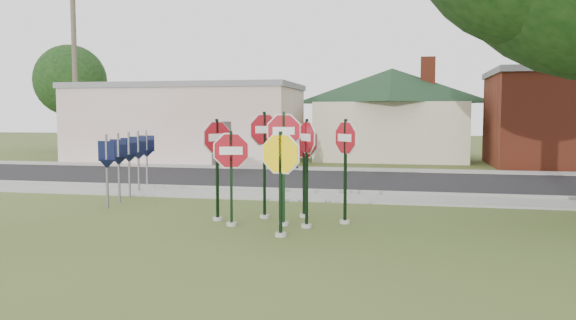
% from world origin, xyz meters
% --- Properties ---
extents(ground, '(120.00, 120.00, 0.00)m').
position_xyz_m(ground, '(0.00, 0.00, 0.00)').
color(ground, '#3A4D1D').
rests_on(ground, ground).
extents(sidewalk_near, '(60.00, 1.60, 0.06)m').
position_xyz_m(sidewalk_near, '(0.00, 5.50, 0.03)').
color(sidewalk_near, gray).
rests_on(sidewalk_near, ground).
extents(road, '(60.00, 7.00, 0.04)m').
position_xyz_m(road, '(0.00, 10.00, 0.02)').
color(road, black).
rests_on(road, ground).
extents(sidewalk_far, '(60.00, 1.60, 0.06)m').
position_xyz_m(sidewalk_far, '(0.00, 14.30, 0.03)').
color(sidewalk_far, gray).
rests_on(sidewalk_far, ground).
extents(curb, '(60.00, 0.20, 0.14)m').
position_xyz_m(curb, '(0.00, 6.50, 0.07)').
color(curb, gray).
rests_on(curb, ground).
extents(stop_sign_center, '(1.06, 0.24, 2.70)m').
position_xyz_m(stop_sign_center, '(0.16, 1.18, 1.69)').
color(stop_sign_center, '#99968E').
rests_on(stop_sign_center, ground).
extents(stop_sign_yellow, '(1.15, 0.25, 2.31)m').
position_xyz_m(stop_sign_yellow, '(0.35, 0.04, 1.40)').
color(stop_sign_yellow, '#99968E').
rests_on(stop_sign_yellow, ground).
extents(stop_sign_left, '(1.09, 0.32, 2.28)m').
position_xyz_m(stop_sign_left, '(-1.00, 0.91, 1.39)').
color(stop_sign_left, '#99968E').
rests_on(stop_sign_left, ground).
extents(stop_sign_right, '(0.61, 0.83, 2.53)m').
position_xyz_m(stop_sign_right, '(0.71, 1.05, 1.56)').
color(stop_sign_right, '#99968E').
rests_on(stop_sign_right, ground).
extents(stop_sign_back_right, '(1.03, 0.57, 2.47)m').
position_xyz_m(stop_sign_back_right, '(0.43, 2.32, 1.53)').
color(stop_sign_back_right, '#99968E').
rests_on(stop_sign_back_right, ground).
extents(stop_sign_back_left, '(0.84, 0.70, 2.71)m').
position_xyz_m(stop_sign_back_left, '(-0.50, 1.99, 1.70)').
color(stop_sign_back_left, '#99968E').
rests_on(stop_sign_back_left, ground).
extents(stop_sign_far_right, '(0.75, 0.79, 2.53)m').
position_xyz_m(stop_sign_far_right, '(1.50, 1.72, 1.57)').
color(stop_sign_far_right, '#99968E').
rests_on(stop_sign_far_right, ground).
extents(stop_sign_far_left, '(0.64, 0.90, 2.54)m').
position_xyz_m(stop_sign_far_left, '(-1.52, 1.45, 1.57)').
color(stop_sign_far_left, '#99968E').
rests_on(stop_sign_far_left, ground).
extents(route_sign_row, '(1.43, 4.63, 2.00)m').
position_xyz_m(route_sign_row, '(-5.40, 4.50, 1.22)').
color(route_sign_row, '#59595E').
rests_on(route_sign_row, ground).
extents(building_stucco, '(12.20, 6.20, 4.20)m').
position_xyz_m(building_stucco, '(-9.00, 18.00, 2.15)').
color(building_stucco, silver).
rests_on(building_stucco, ground).
extents(building_house, '(11.60, 11.60, 6.20)m').
position_xyz_m(building_house, '(2.00, 22.00, 3.65)').
color(building_house, '#C1B89A').
rests_on(building_house, ground).
extents(utility_pole_near, '(2.20, 0.26, 9.50)m').
position_xyz_m(utility_pole_near, '(-14.00, 15.20, 4.97)').
color(utility_pole_near, '#4E4334').
rests_on(utility_pole_near, ground).
extents(bg_tree_left, '(4.90, 4.90, 7.35)m').
position_xyz_m(bg_tree_left, '(-20.00, 24.00, 4.88)').
color(bg_tree_left, '#302315').
rests_on(bg_tree_left, ground).
extents(pedestrian, '(0.72, 0.57, 1.73)m').
position_xyz_m(pedestrian, '(-2.21, 14.23, 0.93)').
color(pedestrian, black).
rests_on(pedestrian, sidewalk_far).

